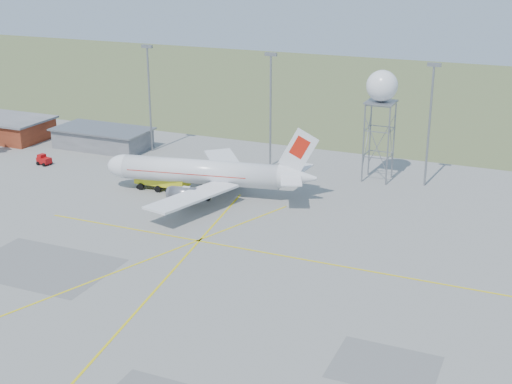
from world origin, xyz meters
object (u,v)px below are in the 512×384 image
at_px(radar_tower, 380,120).
at_px(baggage_tug, 44,161).
at_px(fire_truck, 164,180).
at_px(airliner_main, 204,173).

distance_m(radar_tower, baggage_tug, 61.01).
bearing_deg(radar_tower, fire_truck, -148.33).
bearing_deg(fire_truck, airliner_main, 3.44).
xyz_separation_m(fire_truck, baggage_tug, (-27.24, 3.29, -1.00)).
relative_size(airliner_main, baggage_tug, 12.99).
xyz_separation_m(airliner_main, fire_truck, (-7.26, -0.60, -1.93)).
xyz_separation_m(radar_tower, baggage_tug, (-58.12, -15.76, -9.84)).
bearing_deg(airliner_main, fire_truck, -5.41).
relative_size(fire_truck, baggage_tug, 3.36).
bearing_deg(fire_truck, baggage_tug, 171.85).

